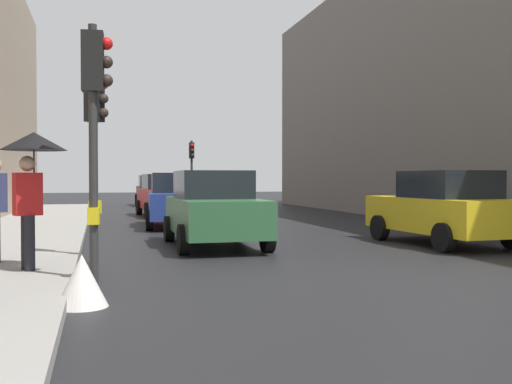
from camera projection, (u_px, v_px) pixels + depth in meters
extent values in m
plane|color=black|center=(453.00, 278.00, 9.40)|extent=(120.00, 120.00, 0.00)
cube|color=gray|center=(11.00, 245.00, 13.34)|extent=(3.07, 40.00, 0.16)
cylinder|color=#2D2D2D|center=(93.00, 158.00, 8.40)|extent=(0.12, 0.12, 3.74)
cube|color=black|center=(93.00, 62.00, 8.37)|extent=(0.32, 0.26, 0.84)
cube|color=yellow|center=(94.00, 216.00, 8.42)|extent=(0.18, 0.21, 0.24)
sphere|color=red|center=(106.00, 44.00, 8.40)|extent=(0.18, 0.18, 0.18)
sphere|color=#2D231E|center=(107.00, 62.00, 8.40)|extent=(0.18, 0.18, 0.18)
sphere|color=#2D231E|center=(107.00, 81.00, 8.41)|extent=(0.18, 0.18, 0.18)
cylinder|color=#2D2D2D|center=(192.00, 174.00, 31.47)|extent=(0.12, 0.12, 3.58)
cube|color=black|center=(192.00, 150.00, 31.44)|extent=(0.25, 0.31, 0.84)
cube|color=yellow|center=(192.00, 188.00, 31.49)|extent=(0.20, 0.17, 0.24)
sphere|color=red|center=(192.00, 145.00, 31.25)|extent=(0.18, 0.18, 0.18)
sphere|color=#2D231E|center=(192.00, 150.00, 31.26)|extent=(0.18, 0.18, 0.18)
sphere|color=#2D231E|center=(192.00, 155.00, 31.27)|extent=(0.18, 0.18, 0.18)
cylinder|color=#2D2D2D|center=(95.00, 168.00, 10.97)|extent=(0.12, 0.12, 3.56)
cube|color=black|center=(94.00, 99.00, 10.94)|extent=(0.38, 0.36, 0.84)
cube|color=yellow|center=(95.00, 207.00, 10.99)|extent=(0.24, 0.25, 0.24)
sphere|color=red|center=(103.00, 84.00, 10.89)|extent=(0.18, 0.18, 0.18)
sphere|color=#2D231E|center=(104.00, 99.00, 10.89)|extent=(0.18, 0.18, 0.18)
sphere|color=#2D231E|center=(104.00, 113.00, 10.90)|extent=(0.18, 0.18, 0.18)
cube|color=red|center=(165.00, 199.00, 24.90)|extent=(2.04, 4.30, 0.80)
cube|color=black|center=(164.00, 182.00, 25.13)|extent=(1.71, 2.09, 0.64)
cylinder|color=black|center=(193.00, 210.00, 23.91)|extent=(0.26, 0.65, 0.64)
cylinder|color=black|center=(148.00, 211.00, 23.35)|extent=(0.26, 0.65, 0.64)
cylinder|color=black|center=(180.00, 207.00, 26.48)|extent=(0.26, 0.65, 0.64)
cylinder|color=black|center=(139.00, 207.00, 25.92)|extent=(0.26, 0.65, 0.64)
cube|color=navy|center=(177.00, 205.00, 19.41)|extent=(2.09, 4.32, 0.80)
cube|color=black|center=(177.00, 183.00, 19.64)|extent=(1.74, 2.11, 0.64)
cylinder|color=black|center=(209.00, 219.00, 18.26)|extent=(0.26, 0.65, 0.64)
cylinder|color=black|center=(150.00, 220.00, 17.92)|extent=(0.26, 0.65, 0.64)
cylinder|color=black|center=(201.00, 214.00, 20.91)|extent=(0.26, 0.65, 0.64)
cylinder|color=black|center=(149.00, 215.00, 20.57)|extent=(0.26, 0.65, 0.64)
cube|color=black|center=(154.00, 193.00, 34.75)|extent=(1.85, 4.22, 0.80)
cube|color=black|center=(153.00, 181.00, 34.98)|extent=(1.62, 2.02, 0.64)
cylinder|color=black|center=(172.00, 201.00, 33.67)|extent=(0.23, 0.64, 0.64)
cylinder|color=black|center=(139.00, 201.00, 33.23)|extent=(0.23, 0.64, 0.64)
cylinder|color=black|center=(167.00, 199.00, 36.29)|extent=(0.23, 0.64, 0.64)
cylinder|color=black|center=(137.00, 199.00, 35.85)|extent=(0.23, 0.64, 0.64)
cube|color=#2D6038|center=(214.00, 216.00, 13.79)|extent=(1.81, 4.20, 0.80)
cube|color=black|center=(212.00, 184.00, 14.01)|extent=(1.61, 2.00, 0.64)
cylinder|color=black|center=(268.00, 237.00, 12.72)|extent=(0.22, 0.64, 0.64)
cylinder|color=black|center=(184.00, 240.00, 12.26)|extent=(0.22, 0.64, 0.64)
cylinder|color=black|center=(239.00, 227.00, 15.33)|extent=(0.22, 0.64, 0.64)
cylinder|color=black|center=(169.00, 229.00, 14.87)|extent=(0.22, 0.64, 0.64)
cube|color=yellow|center=(442.00, 214.00, 14.21)|extent=(2.03, 4.29, 0.80)
cube|color=black|center=(448.00, 184.00, 13.95)|extent=(1.71, 2.08, 0.64)
cylinder|color=black|center=(380.00, 228.00, 15.23)|extent=(0.25, 0.65, 0.64)
cylinder|color=black|center=(440.00, 226.00, 15.78)|extent=(0.25, 0.65, 0.64)
cylinder|color=black|center=(444.00, 238.00, 12.66)|extent=(0.25, 0.65, 0.64)
cylinder|color=black|center=(26.00, 242.00, 9.30)|extent=(0.16, 0.16, 0.85)
cylinder|color=black|center=(30.00, 243.00, 9.13)|extent=(0.16, 0.16, 0.85)
cube|color=red|center=(28.00, 194.00, 9.20)|extent=(0.46, 0.38, 0.66)
sphere|color=tan|center=(27.00, 164.00, 9.19)|extent=(0.24, 0.24, 0.24)
cylinder|color=black|center=(34.00, 178.00, 9.25)|extent=(0.02, 0.02, 0.90)
cone|color=black|center=(34.00, 141.00, 9.23)|extent=(1.00, 1.00, 0.28)
cone|color=silver|center=(82.00, 281.00, 7.31)|extent=(0.64, 0.64, 0.65)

